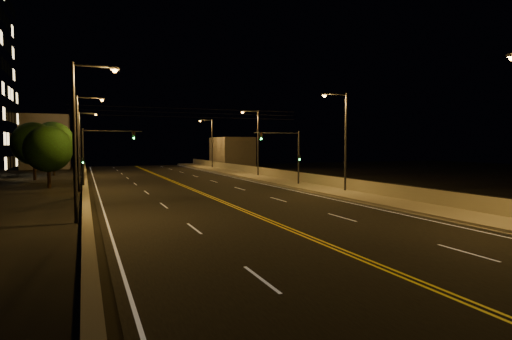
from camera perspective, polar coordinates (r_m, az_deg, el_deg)
name	(u,v)px	position (r m, az deg, el deg)	size (l,w,h in m)	color
ground	(404,277)	(15.37, 19.10, -13.29)	(160.00, 160.00, 0.00)	black
road	(222,202)	(32.84, -4.56, -4.23)	(18.00, 120.00, 0.02)	black
sidewalk	(342,194)	(37.48, 11.42, -3.12)	(3.60, 120.00, 0.30)	gray
curb	(323,196)	(36.49, 8.96, -3.39)	(0.14, 120.00, 0.15)	gray
parapet_wall	(358,185)	(38.34, 13.49, -2.02)	(0.30, 120.00, 1.00)	gray
jersey_barrier	(86,202)	(31.30, -21.72, -4.04)	(0.45, 120.00, 0.88)	gray
distant_building_right	(232,152)	(81.60, -3.26, 2.35)	(6.00, 10.00, 5.72)	#6E655D
distant_building_left	(46,142)	(86.37, -26.22, 3.38)	(8.00, 8.00, 9.69)	#6E655D
parapet_rail	(358,179)	(38.29, 13.50, -1.23)	(0.06, 0.06, 120.00)	black
lane_markings	(222,202)	(32.77, -4.52, -4.22)	(17.32, 116.00, 0.00)	silver
streetlight_1	(343,136)	(38.53, 11.52, 4.50)	(2.55, 0.28, 8.88)	#2D2D33
streetlight_2	(256,139)	(56.71, 0.00, 4.20)	(2.55, 0.28, 8.88)	#2D2D33
streetlight_3	(211,140)	(77.33, -6.08, 3.97)	(2.55, 0.28, 8.88)	#2D2D33
streetlight_4	(80,131)	(25.65, -22.46, 4.89)	(2.55, 0.28, 8.88)	#2D2D33
streetlight_5	(81,136)	(43.02, -22.30, 4.19)	(2.55, 0.28, 8.88)	#2D2D33
streetlight_6	(82,139)	(64.27, -22.22, 3.85)	(2.55, 0.28, 8.88)	#2D2D33
traffic_signal_right	(290,151)	(44.14, 4.51, 2.49)	(5.11, 0.31, 5.75)	#2D2D33
traffic_signal_left	(96,153)	(39.51, -20.60, 2.18)	(5.11, 0.31, 5.75)	#2D2D33
overhead_wires	(192,113)	(41.82, -8.55, 7.53)	(22.00, 0.03, 0.83)	black
tree_0	(48,149)	(47.27, -25.96, 2.54)	(4.60, 4.60, 6.24)	black
tree_1	(34,144)	(59.03, -27.51, 3.14)	(5.25, 5.25, 7.11)	black
tree_2	(53,142)	(66.64, -25.45, 3.44)	(5.60, 5.60, 7.59)	black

